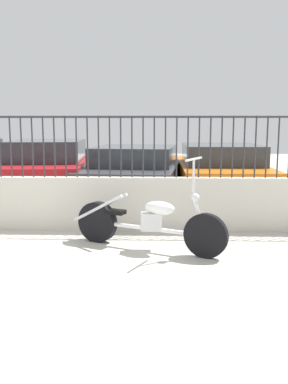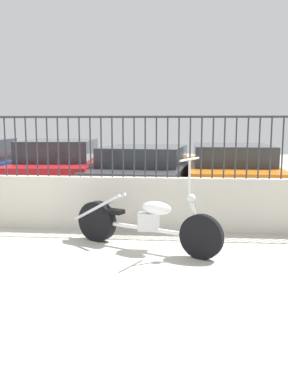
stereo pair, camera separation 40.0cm
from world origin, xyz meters
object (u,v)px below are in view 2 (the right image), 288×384
at_px(motorcycle_white, 138,222).
at_px(car_dark_grey, 146,172).
at_px(car_red, 61,168).
at_px(car_orange, 230,171).

distance_m(motorcycle_white, car_dark_grey, 3.87).
bearing_deg(motorcycle_white, car_red, 144.95).
bearing_deg(car_orange, car_red, 90.08).
height_order(car_red, car_orange, car_red).
relative_size(motorcycle_white, car_orange, 0.49).
bearing_deg(car_orange, motorcycle_white, 157.77).
xyz_separation_m(car_red, car_orange, (3.90, -0.00, -0.03)).
height_order(car_red, car_dark_grey, car_red).
bearing_deg(motorcycle_white, car_orange, 93.35).
bearing_deg(car_dark_grey, car_red, 91.64).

